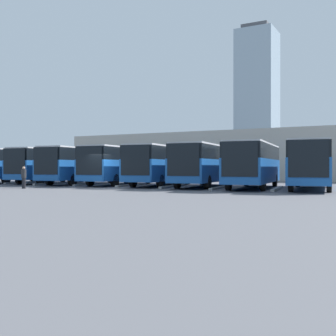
{
  "coord_description": "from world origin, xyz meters",
  "views": [
    {
      "loc": [
        -18.81,
        24.99,
        1.56
      ],
      "look_at": [
        -2.58,
        -5.25,
        1.46
      ],
      "focal_mm": 45.0,
      "sensor_mm": 36.0,
      "label": 1
    }
  ],
  "objects_px": {
    "pedestrian": "(24,177)",
    "bus_2": "(205,164)",
    "bus_3": "(162,164)",
    "bus_6": "(52,164)",
    "bus_7": "(20,164)",
    "bus_1": "(254,163)",
    "bus_0": "(312,163)",
    "bus_5": "(82,164)",
    "bus_4": "(121,164)"
  },
  "relations": [
    {
      "from": "bus_3",
      "to": "bus_7",
      "type": "relative_size",
      "value": 1.0
    },
    {
      "from": "bus_1",
      "to": "bus_4",
      "type": "height_order",
      "value": "same"
    },
    {
      "from": "bus_0",
      "to": "bus_4",
      "type": "bearing_deg",
      "value": -7.43
    },
    {
      "from": "bus_5",
      "to": "bus_7",
      "type": "xyz_separation_m",
      "value": [
        7.91,
        -0.1,
        0.0
      ]
    },
    {
      "from": "bus_7",
      "to": "pedestrian",
      "type": "bearing_deg",
      "value": 131.29
    },
    {
      "from": "bus_1",
      "to": "bus_3",
      "type": "relative_size",
      "value": 1.0
    },
    {
      "from": "bus_3",
      "to": "bus_7",
      "type": "bearing_deg",
      "value": -5.47
    },
    {
      "from": "bus_3",
      "to": "bus_2",
      "type": "bearing_deg",
      "value": 167.93
    },
    {
      "from": "bus_2",
      "to": "bus_6",
      "type": "height_order",
      "value": "same"
    },
    {
      "from": "bus_4",
      "to": "bus_1",
      "type": "bearing_deg",
      "value": 170.68
    },
    {
      "from": "bus_5",
      "to": "bus_7",
      "type": "distance_m",
      "value": 7.91
    },
    {
      "from": "bus_2",
      "to": "bus_6",
      "type": "relative_size",
      "value": 1.0
    },
    {
      "from": "bus_1",
      "to": "bus_7",
      "type": "relative_size",
      "value": 1.0
    },
    {
      "from": "bus_5",
      "to": "pedestrian",
      "type": "bearing_deg",
      "value": 92.61
    },
    {
      "from": "bus_1",
      "to": "bus_2",
      "type": "distance_m",
      "value": 3.97
    },
    {
      "from": "bus_1",
      "to": "bus_3",
      "type": "height_order",
      "value": "same"
    },
    {
      "from": "bus_2",
      "to": "bus_3",
      "type": "height_order",
      "value": "same"
    },
    {
      "from": "bus_4",
      "to": "bus_5",
      "type": "height_order",
      "value": "same"
    },
    {
      "from": "bus_2",
      "to": "bus_5",
      "type": "xyz_separation_m",
      "value": [
        11.87,
        0.3,
        0.0
      ]
    },
    {
      "from": "bus_0",
      "to": "bus_6",
      "type": "height_order",
      "value": "same"
    },
    {
      "from": "bus_0",
      "to": "bus_5",
      "type": "xyz_separation_m",
      "value": [
        19.79,
        0.39,
        0.0
      ]
    },
    {
      "from": "bus_1",
      "to": "bus_3",
      "type": "bearing_deg",
      "value": -11.94
    },
    {
      "from": "bus_3",
      "to": "bus_5",
      "type": "bearing_deg",
      "value": -2.86
    },
    {
      "from": "bus_2",
      "to": "pedestrian",
      "type": "relative_size",
      "value": 6.84
    },
    {
      "from": "bus_2",
      "to": "bus_6",
      "type": "distance_m",
      "value": 15.83
    },
    {
      "from": "bus_1",
      "to": "bus_5",
      "type": "bearing_deg",
      "value": -7.4
    },
    {
      "from": "bus_5",
      "to": "bus_6",
      "type": "relative_size",
      "value": 1.0
    },
    {
      "from": "bus_6",
      "to": "bus_7",
      "type": "bearing_deg",
      "value": -2.89
    },
    {
      "from": "bus_2",
      "to": "pedestrian",
      "type": "bearing_deg",
      "value": 31.51
    },
    {
      "from": "bus_0",
      "to": "bus_1",
      "type": "xyz_separation_m",
      "value": [
        3.96,
        0.39,
        0.0
      ]
    },
    {
      "from": "bus_2",
      "to": "bus_3",
      "type": "bearing_deg",
      "value": -12.07
    },
    {
      "from": "bus_0",
      "to": "bus_1",
      "type": "relative_size",
      "value": 1.0
    },
    {
      "from": "bus_0",
      "to": "bus_5",
      "type": "height_order",
      "value": "same"
    },
    {
      "from": "bus_1",
      "to": "bus_6",
      "type": "bearing_deg",
      "value": -8.58
    },
    {
      "from": "bus_1",
      "to": "bus_2",
      "type": "xyz_separation_m",
      "value": [
        3.96,
        -0.31,
        0.0
      ]
    },
    {
      "from": "bus_2",
      "to": "bus_5",
      "type": "distance_m",
      "value": 11.88
    },
    {
      "from": "bus_1",
      "to": "pedestrian",
      "type": "height_order",
      "value": "bus_1"
    },
    {
      "from": "bus_4",
      "to": "bus_7",
      "type": "relative_size",
      "value": 1.0
    },
    {
      "from": "bus_0",
      "to": "pedestrian",
      "type": "xyz_separation_m",
      "value": [
        18.35,
        8.51,
        -0.96
      ]
    },
    {
      "from": "pedestrian",
      "to": "bus_2",
      "type": "bearing_deg",
      "value": -122.59
    },
    {
      "from": "bus_2",
      "to": "bus_0",
      "type": "bearing_deg",
      "value": 173.21
    },
    {
      "from": "bus_2",
      "to": "bus_3",
      "type": "xyz_separation_m",
      "value": [
        3.96,
        -0.32,
        0.0
      ]
    },
    {
      "from": "bus_4",
      "to": "bus_6",
      "type": "xyz_separation_m",
      "value": [
        7.91,
        -0.01,
        0.0
      ]
    },
    {
      "from": "bus_4",
      "to": "bus_5",
      "type": "xyz_separation_m",
      "value": [
        3.96,
        0.4,
        0.0
      ]
    },
    {
      "from": "bus_4",
      "to": "bus_3",
      "type": "bearing_deg",
      "value": 175.93
    },
    {
      "from": "bus_0",
      "to": "bus_6",
      "type": "distance_m",
      "value": 23.74
    },
    {
      "from": "pedestrian",
      "to": "bus_1",
      "type": "bearing_deg",
      "value": -132.08
    },
    {
      "from": "bus_3",
      "to": "bus_6",
      "type": "distance_m",
      "value": 11.87
    },
    {
      "from": "bus_3",
      "to": "bus_4",
      "type": "height_order",
      "value": "same"
    },
    {
      "from": "bus_0",
      "to": "bus_4",
      "type": "relative_size",
      "value": 1.0
    }
  ]
}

